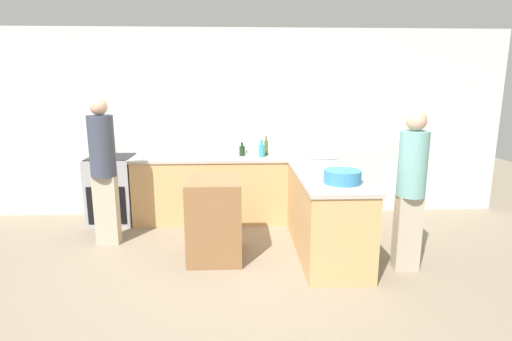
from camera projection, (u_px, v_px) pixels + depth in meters
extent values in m
plane|color=gray|center=(234.00, 273.00, 4.13)|extent=(14.00, 14.00, 0.00)
cube|color=silver|center=(234.00, 124.00, 5.87)|extent=(8.00, 0.06, 2.70)
cube|color=tan|center=(234.00, 190.00, 5.71)|extent=(2.78, 0.65, 0.89)
cube|color=#ADA89E|center=(234.00, 158.00, 5.61)|extent=(2.81, 0.68, 0.04)
cube|color=tan|center=(326.00, 215.00, 4.59)|extent=(0.66, 1.74, 0.89)
cube|color=#ADA89E|center=(327.00, 176.00, 4.49)|extent=(0.69, 1.77, 0.04)
cube|color=#99999E|center=(113.00, 189.00, 5.63)|extent=(0.61, 0.64, 0.93)
cube|color=black|center=(107.00, 206.00, 5.35)|extent=(0.51, 0.01, 0.52)
cube|color=black|center=(111.00, 157.00, 5.54)|extent=(0.56, 0.59, 0.01)
cube|color=brown|center=(215.00, 218.00, 4.45)|extent=(0.59, 0.71, 0.90)
cylinder|color=teal|center=(342.00, 177.00, 4.05)|extent=(0.38, 0.38, 0.13)
cylinder|color=silver|center=(241.00, 148.00, 5.77)|extent=(0.06, 0.06, 0.17)
cylinder|color=silver|center=(241.00, 140.00, 5.74)|extent=(0.03, 0.03, 0.07)
cylinder|color=#338CBF|center=(262.00, 151.00, 5.54)|extent=(0.09, 0.09, 0.17)
cylinder|color=#338CBF|center=(262.00, 142.00, 5.52)|extent=(0.04, 0.04, 0.07)
cylinder|color=black|center=(242.00, 151.00, 5.64)|extent=(0.08, 0.08, 0.14)
cylinder|color=black|center=(242.00, 144.00, 5.62)|extent=(0.04, 0.04, 0.05)
cylinder|color=#475B1E|center=(266.00, 148.00, 5.71)|extent=(0.06, 0.06, 0.20)
cylinder|color=#475B1E|center=(266.00, 138.00, 5.68)|extent=(0.03, 0.03, 0.08)
cube|color=#ADA38E|center=(107.00, 210.00, 4.84)|extent=(0.27, 0.16, 0.85)
cylinder|color=#383D4C|center=(102.00, 146.00, 4.67)|extent=(0.30, 0.30, 0.72)
sphere|color=tan|center=(99.00, 106.00, 4.58)|extent=(0.20, 0.20, 0.20)
cube|color=#ADA38E|center=(407.00, 233.00, 4.16)|extent=(0.25, 0.16, 0.80)
cylinder|color=#6BA39E|center=(413.00, 164.00, 4.00)|extent=(0.28, 0.28, 0.66)
sphere|color=tan|center=(416.00, 121.00, 3.91)|extent=(0.20, 0.20, 0.20)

